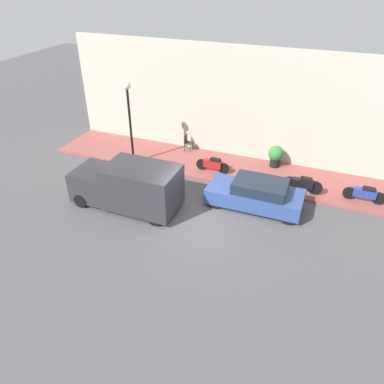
{
  "coord_description": "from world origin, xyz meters",
  "views": [
    {
      "loc": [
        -12.07,
        -4.73,
        9.49
      ],
      "look_at": [
        1.11,
        0.52,
        0.6
      ],
      "focal_mm": 35.0,
      "sensor_mm": 36.0,
      "label": 1
    }
  ],
  "objects": [
    {
      "name": "motorcycle_blue",
      "position": [
        3.92,
        -6.7,
        0.55
      ],
      "size": [
        0.3,
        1.83,
        0.74
      ],
      "color": "navy",
      "rests_on": "sidewalk"
    },
    {
      "name": "sidewalk",
      "position": [
        4.76,
        0.0,
        0.07
      ],
      "size": [
        3.19,
        19.25,
        0.14
      ],
      "color": "#934C47",
      "rests_on": "ground_plane"
    },
    {
      "name": "motorcycle_black",
      "position": [
        3.71,
        -3.99,
        0.58
      ],
      "size": [
        0.3,
        1.83,
        0.78
      ],
      "color": "black",
      "rests_on": "sidewalk"
    },
    {
      "name": "parked_car",
      "position": [
        1.91,
        -2.2,
        0.65
      ],
      "size": [
        1.75,
        4.18,
        1.33
      ],
      "color": "#2D4784",
      "rests_on": "ground_plane"
    },
    {
      "name": "delivery_van",
      "position": [
        -0.1,
        3.08,
        1.04
      ],
      "size": [
        1.99,
        4.81,
        2.07
      ],
      "color": "#2D2D33",
      "rests_on": "ground_plane"
    },
    {
      "name": "streetlamp",
      "position": [
        3.45,
        4.83,
        3.19
      ],
      "size": [
        0.38,
        0.38,
        4.33
      ],
      "color": "black",
      "rests_on": "sidewalk"
    },
    {
      "name": "building_facade",
      "position": [
        6.51,
        0.0,
        2.97
      ],
      "size": [
        0.3,
        19.25,
        5.95
      ],
      "color": "beige",
      "rests_on": "ground_plane"
    },
    {
      "name": "motorcycle_red",
      "position": [
        4.05,
        0.54,
        0.55
      ],
      "size": [
        0.3,
        1.77,
        0.75
      ],
      "color": "#B21E1E",
      "rests_on": "sidewalk"
    },
    {
      "name": "cafe_chair",
      "position": [
        5.9,
        2.71,
        0.68
      ],
      "size": [
        0.4,
        0.4,
        0.94
      ],
      "color": "#262626",
      "rests_on": "sidewalk"
    },
    {
      "name": "ground_plane",
      "position": [
        0.0,
        0.0,
        0.0
      ],
      "size": [
        60.0,
        60.0,
        0.0
      ],
      "primitive_type": "plane",
      "color": "#514F51"
    },
    {
      "name": "potted_plant",
      "position": [
        5.81,
        -2.31,
        0.79
      ],
      "size": [
        0.79,
        0.79,
        1.14
      ],
      "color": "black",
      "rests_on": "sidewalk"
    }
  ]
}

